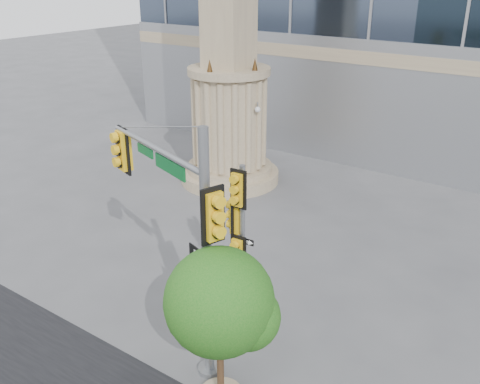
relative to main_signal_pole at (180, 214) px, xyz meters
The scene contains 5 objects.
ground 3.90m from the main_signal_pole, 81.65° to the left, with size 120.00×120.00×0.00m, color #545456.
monument 11.67m from the main_signal_pole, 120.53° to the left, with size 4.40×4.40×16.60m.
main_signal_pole is the anchor object (origin of this frame).
secondary_signal_pole 2.53m from the main_signal_pole, 87.31° to the left, with size 0.75×0.55×4.31m.
street_tree 2.39m from the main_signal_pole, 24.95° to the right, with size 2.40×2.35×3.74m.
Camera 1 is at (7.35, -9.20, 9.04)m, focal length 40.00 mm.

